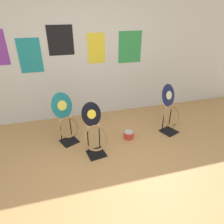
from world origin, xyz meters
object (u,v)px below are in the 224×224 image
Objects in this scene: toilet_seat_display_jazz_black at (95,132)px; toilet_seat_display_teal_sax at (66,121)px; toilet_seat_display_navy_moon at (171,111)px; paint_can at (129,134)px.

toilet_seat_display_jazz_black is 0.96× the size of toilet_seat_display_teal_sax.
toilet_seat_display_navy_moon reaches higher than toilet_seat_display_teal_sax.
toilet_seat_display_teal_sax is at bearing 174.27° from toilet_seat_display_navy_moon.
toilet_seat_display_jazz_black is 4.73× the size of paint_can.
toilet_seat_display_jazz_black is 0.79m from paint_can.
toilet_seat_display_teal_sax is 1.15m from paint_can.
toilet_seat_display_navy_moon is (1.48, 0.27, 0.03)m from toilet_seat_display_jazz_black.
toilet_seat_display_navy_moon is 5.09× the size of paint_can.
paint_can is at bearing 20.94° from toilet_seat_display_jazz_black.
toilet_seat_display_navy_moon is at bearing -5.73° from toilet_seat_display_teal_sax.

